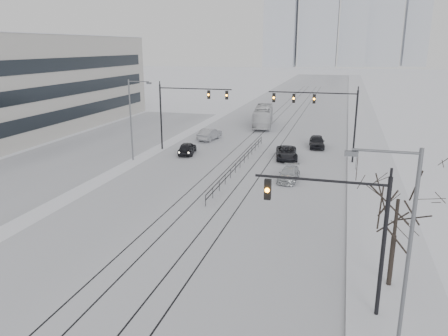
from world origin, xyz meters
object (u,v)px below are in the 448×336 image
(sedan_sb_outer, at_px, (210,134))
(box_truck, at_px, (263,116))
(sedan_nb_far, at_px, (317,142))
(traffic_mast_near, at_px, (348,225))
(sedan_sb_inner, at_px, (187,148))
(sedan_nb_right, at_px, (289,174))
(bare_tree, at_px, (397,209))
(sedan_nb_front, at_px, (287,153))

(sedan_sb_outer, height_order, box_truck, box_truck)
(sedan_nb_far, bearing_deg, traffic_mast_near, -90.15)
(sedan_sb_inner, height_order, box_truck, box_truck)
(sedan_nb_right, height_order, sedan_nb_far, sedan_nb_far)
(bare_tree, relative_size, sedan_nb_right, 1.43)
(sedan_sb_inner, height_order, sedan_nb_right, sedan_sb_inner)
(bare_tree, height_order, sedan_nb_front, bare_tree)
(box_truck, bearing_deg, sedan_nb_far, 117.66)
(sedan_sb_outer, bearing_deg, sedan_sb_inner, 97.91)
(sedan_nb_right, bearing_deg, bare_tree, -64.46)
(bare_tree, bearing_deg, sedan_nb_front, 108.94)
(traffic_mast_near, bearing_deg, sedan_nb_front, 102.68)
(sedan_sb_inner, relative_size, sedan_nb_front, 0.85)
(sedan_sb_inner, bearing_deg, traffic_mast_near, 113.57)
(sedan_sb_inner, bearing_deg, sedan_nb_front, 175.02)
(sedan_nb_front, bearing_deg, bare_tree, -80.42)
(sedan_nb_far, bearing_deg, sedan_sb_outer, 170.50)
(sedan_nb_front, distance_m, box_truck, 21.26)
(sedan_nb_front, bearing_deg, traffic_mast_near, -86.69)
(bare_tree, distance_m, box_truck, 48.93)
(box_truck, bearing_deg, traffic_mast_near, 97.49)
(sedan_sb_inner, bearing_deg, bare_tree, 120.01)
(sedan_nb_far, distance_m, box_truck, 16.46)
(sedan_nb_far, bearing_deg, sedan_nb_right, -102.12)
(traffic_mast_near, xyz_separation_m, box_truck, (-13.03, 49.35, -2.98))
(traffic_mast_near, distance_m, sedan_nb_right, 21.84)
(sedan_sb_inner, bearing_deg, sedan_sb_outer, -100.27)
(traffic_mast_near, xyz_separation_m, sedan_sb_outer, (-18.15, 36.79, -3.77))
(bare_tree, distance_m, sedan_nb_right, 19.79)
(traffic_mast_near, height_order, sedan_nb_front, traffic_mast_near)
(sedan_nb_front, bearing_deg, box_truck, 98.38)
(bare_tree, relative_size, sedan_sb_outer, 1.27)
(bare_tree, distance_m, sedan_nb_front, 27.87)
(sedan_sb_inner, relative_size, sedan_nb_right, 1.01)
(bare_tree, height_order, sedan_nb_far, bare_tree)
(traffic_mast_near, distance_m, sedan_sb_inner, 33.84)
(traffic_mast_near, height_order, bare_tree, traffic_mast_near)
(traffic_mast_near, bearing_deg, bare_tree, 51.24)
(sedan_nb_front, height_order, box_truck, box_truck)
(sedan_sb_outer, relative_size, box_truck, 0.42)
(bare_tree, height_order, sedan_sb_outer, bare_tree)
(bare_tree, distance_m, sedan_nb_far, 33.62)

